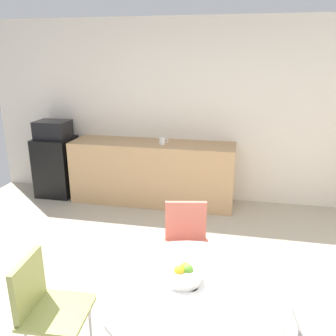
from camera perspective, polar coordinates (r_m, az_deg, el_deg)
ground_plane at (r=3.10m, az=-7.36°, el=-25.21°), size 6.00×6.00×0.00m
wall_back at (r=5.25m, az=2.74°, el=9.01°), size 6.00×0.10×2.60m
counter_block at (r=5.20m, az=-2.50°, el=-0.74°), size 2.35×0.60×0.90m
mini_fridge at (r=5.75m, az=-17.43°, el=0.27°), size 0.54×0.54×0.90m
microwave at (r=5.61m, az=-17.98°, el=5.91°), size 0.48×0.38×0.26m
round_table at (r=2.41m, az=3.72°, el=-20.97°), size 1.17×1.17×0.72m
chair_olive at (r=2.70m, az=-19.43°, el=-19.38°), size 0.45×0.45×0.83m
chair_coral at (r=3.29m, az=2.88°, el=-11.02°), size 0.49×0.49×0.83m
fruit_bowl at (r=2.37m, az=2.39°, el=-16.70°), size 0.24×0.24×0.11m
mug_white at (r=4.97m, az=-0.92°, el=4.38°), size 0.13×0.08×0.09m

